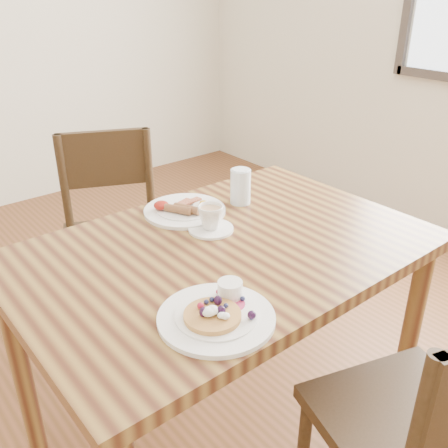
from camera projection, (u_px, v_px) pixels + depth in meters
name	position (u px, v px, depth m)	size (l,w,h in m)	color
ground	(224.00, 429.00, 1.78)	(5.00, 5.00, 0.00)	brown
dining_table	(224.00, 274.00, 1.49)	(1.20, 0.80, 0.75)	brown
chair_near	(428.00, 429.00, 1.18)	(0.53, 0.53, 0.88)	#322112
chair_far	(113.00, 229.00, 2.12)	(0.56, 0.56, 0.88)	#322112
pancake_plate	(217.00, 313.00, 1.13)	(0.27, 0.27, 0.06)	white
breakfast_plate	(184.00, 210.00, 1.65)	(0.27, 0.27, 0.04)	white
teacup_saucer	(211.00, 220.00, 1.52)	(0.14, 0.14, 0.08)	white
water_glass	(240.00, 187.00, 1.70)	(0.07, 0.07, 0.12)	silver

